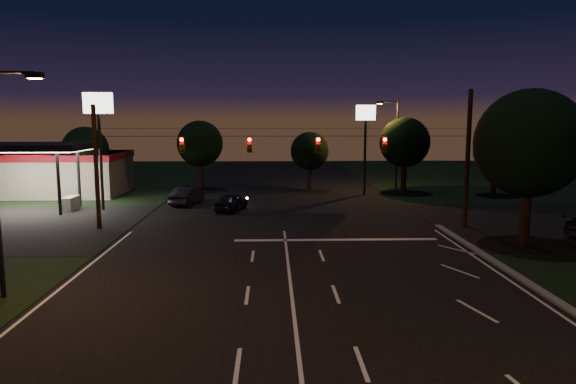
{
  "coord_description": "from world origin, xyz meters",
  "views": [
    {
      "loc": [
        -0.79,
        -18.01,
        7.03
      ],
      "look_at": [
        0.13,
        10.59,
        3.0
      ],
      "focal_mm": 32.0,
      "sensor_mm": 36.0,
      "label": 1
    }
  ],
  "objects_px": {
    "tree_right_near": "(529,144)",
    "car_oncoming_a": "(231,202)",
    "utility_pole_right": "(464,227)",
    "car_oncoming_b": "(187,196)"
  },
  "relations": [
    {
      "from": "tree_right_near",
      "to": "car_oncoming_b",
      "type": "bearing_deg",
      "value": 145.99
    },
    {
      "from": "utility_pole_right",
      "to": "car_oncoming_b",
      "type": "xyz_separation_m",
      "value": [
        -19.89,
        9.61,
        0.73
      ]
    },
    {
      "from": "utility_pole_right",
      "to": "car_oncoming_b",
      "type": "bearing_deg",
      "value": 154.2
    },
    {
      "from": "tree_right_near",
      "to": "car_oncoming_a",
      "type": "distance_m",
      "value": 21.49
    },
    {
      "from": "utility_pole_right",
      "to": "tree_right_near",
      "type": "distance_m",
      "value": 7.61
    },
    {
      "from": "car_oncoming_a",
      "to": "utility_pole_right",
      "type": "bearing_deg",
      "value": 173.59
    },
    {
      "from": "utility_pole_right",
      "to": "car_oncoming_b",
      "type": "height_order",
      "value": "utility_pole_right"
    },
    {
      "from": "car_oncoming_b",
      "to": "tree_right_near",
      "type": "bearing_deg",
      "value": 157.98
    },
    {
      "from": "tree_right_near",
      "to": "car_oncoming_a",
      "type": "height_order",
      "value": "tree_right_near"
    },
    {
      "from": "car_oncoming_a",
      "to": "car_oncoming_b",
      "type": "xyz_separation_m",
      "value": [
        -3.94,
        2.98,
        0.04
      ]
    }
  ]
}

